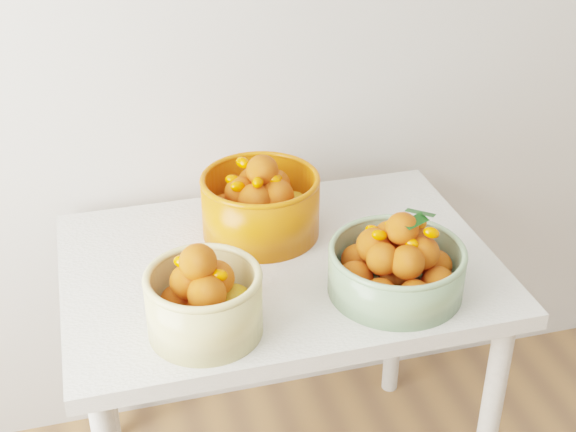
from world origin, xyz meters
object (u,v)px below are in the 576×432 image
bowl_cream (205,300)px  bowl_green (396,265)px  bowl_orange (260,203)px  table (279,294)px

bowl_cream → bowl_green: 0.43m
bowl_cream → bowl_orange: bowl_orange is taller
table → bowl_orange: bowl_orange is taller
table → bowl_green: bearing=-40.0°
bowl_green → bowl_cream: bearing=-175.8°
bowl_green → bowl_orange: (-0.23, 0.32, 0.02)m
table → bowl_cream: bearing=-134.7°
bowl_green → table: bearing=140.0°
table → bowl_cream: size_ratio=3.49×
table → bowl_cream: bowl_cream is taller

